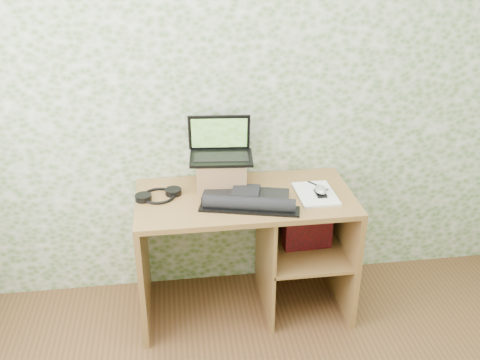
{
  "coord_description": "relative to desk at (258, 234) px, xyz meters",
  "views": [
    {
      "loc": [
        -0.38,
        -1.15,
        2.12
      ],
      "look_at": [
        -0.04,
        1.39,
        0.88
      ],
      "focal_mm": 40.0,
      "sensor_mm": 36.0,
      "label": 1
    }
  ],
  "objects": [
    {
      "name": "wall_back",
      "position": [
        -0.08,
        0.28,
        0.82
      ],
      "size": [
        3.5,
        0.0,
        3.5
      ],
      "primitive_type": "plane",
      "rotation": [
        1.57,
        0.0,
        0.0
      ],
      "color": "silver",
      "rests_on": "ground"
    },
    {
      "name": "desk",
      "position": [
        0.0,
        0.0,
        0.0
      ],
      "size": [
        1.2,
        0.6,
        0.75
      ],
      "color": "brown",
      "rests_on": "floor"
    },
    {
      "name": "riser",
      "position": [
        -0.19,
        0.12,
        0.35
      ],
      "size": [
        0.3,
        0.25,
        0.17
      ],
      "primitive_type": "cube",
      "rotation": [
        0.0,
        0.0,
        -0.09
      ],
      "color": "#A07148",
      "rests_on": "desk"
    },
    {
      "name": "laptop",
      "position": [
        -0.19,
        0.15,
        0.49
      ],
      "size": [
        0.37,
        0.28,
        0.23
      ],
      "rotation": [
        0.0,
        0.0,
        -0.09
      ],
      "color": "black",
      "rests_on": "riser"
    },
    {
      "name": "keyboard",
      "position": [
        -0.08,
        -0.12,
        0.29
      ],
      "size": [
        0.54,
        0.38,
        0.07
      ],
      "rotation": [
        0.0,
        0.0,
        -0.25
      ],
      "color": "black",
      "rests_on": "desk"
    },
    {
      "name": "headphones",
      "position": [
        -0.55,
        0.02,
        0.28
      ],
      "size": [
        0.25,
        0.23,
        0.03
      ],
      "rotation": [
        0.0,
        0.0,
        0.29
      ],
      "color": "black",
      "rests_on": "desk"
    },
    {
      "name": "notepad",
      "position": [
        0.31,
        -0.07,
        0.28
      ],
      "size": [
        0.21,
        0.3,
        0.01
      ],
      "primitive_type": "cube",
      "rotation": [
        0.0,
        0.0,
        0.02
      ],
      "color": "white",
      "rests_on": "desk"
    },
    {
      "name": "mouse",
      "position": [
        0.33,
        -0.09,
        0.3
      ],
      "size": [
        0.06,
        0.1,
        0.03
      ],
      "primitive_type": "ellipsoid",
      "rotation": [
        0.0,
        0.0,
        -0.0
      ],
      "color": "silver",
      "rests_on": "notepad"
    },
    {
      "name": "pen",
      "position": [
        0.35,
        0.01,
        0.29
      ],
      "size": [
        0.09,
        0.13,
        0.01
      ],
      "primitive_type": "cylinder",
      "rotation": [
        1.57,
        0.0,
        0.6
      ],
      "color": "black",
      "rests_on": "notepad"
    },
    {
      "name": "red_box",
      "position": [
        0.29,
        -0.03,
        0.08
      ],
      "size": [
        0.28,
        0.1,
        0.33
      ],
      "primitive_type": "cube",
      "rotation": [
        0.0,
        0.0,
        0.05
      ],
      "color": "maroon",
      "rests_on": "desk"
    }
  ]
}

